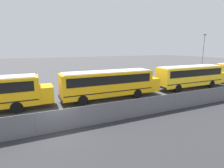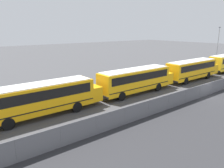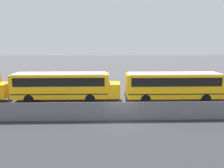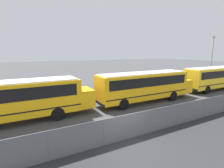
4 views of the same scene
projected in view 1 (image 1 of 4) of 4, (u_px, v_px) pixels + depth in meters
ground_plane at (60, 131)px, 12.38m from camera, size 200.00×200.00×0.00m
fence at (60, 120)px, 12.21m from camera, size 112.47×0.07×1.62m
school_bus_4 at (110, 82)px, 19.92m from camera, size 11.90×2.52×3.24m
school_bus_5 at (191, 75)px, 25.26m from camera, size 11.90×2.52×3.24m
light_pole at (203, 53)px, 38.11m from camera, size 0.60×0.24×8.62m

